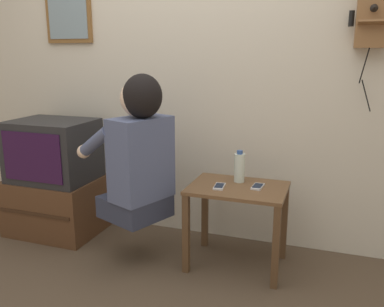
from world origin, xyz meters
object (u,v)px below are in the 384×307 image
at_px(wall_phone_antique, 372,13).
at_px(person, 138,150).
at_px(cell_phone_spare, 258,186).
at_px(cell_phone_held, 219,186).
at_px(water_bottle, 239,167).
at_px(television, 53,150).
at_px(framed_picture, 68,13).

bearing_deg(wall_phone_antique, person, -158.50).
xyz_separation_m(wall_phone_antique, cell_phone_spare, (-0.57, -0.31, -1.02)).
bearing_deg(wall_phone_antique, cell_phone_held, -154.08).
height_order(person, water_bottle, person).
distance_m(television, wall_phone_antique, 2.30).
xyz_separation_m(framed_picture, water_bottle, (1.41, -0.28, -1.00)).
relative_size(television, wall_phone_antique, 0.73).
bearing_deg(water_bottle, framed_picture, 168.81).
bearing_deg(cell_phone_spare, person, -161.05).
xyz_separation_m(person, cell_phone_held, (0.49, 0.12, -0.22)).
xyz_separation_m(person, wall_phone_antique, (1.28, 0.51, 0.80)).
bearing_deg(cell_phone_spare, water_bottle, 154.26).
xyz_separation_m(television, water_bottle, (1.39, 0.05, -0.01)).
xyz_separation_m(cell_phone_spare, water_bottle, (-0.14, 0.08, 0.09)).
bearing_deg(wall_phone_antique, cell_phone_spare, -151.48).
bearing_deg(framed_picture, person, -33.43).
bearing_deg(television, cell_phone_held, -4.36).
xyz_separation_m(person, television, (-0.81, 0.22, -0.11)).
relative_size(person, cell_phone_held, 7.05).
height_order(person, television, person).
distance_m(cell_phone_held, water_bottle, 0.20).
bearing_deg(person, cell_phone_spare, -52.49).
relative_size(cell_phone_spare, water_bottle, 0.62).
relative_size(television, cell_phone_held, 4.51).
distance_m(wall_phone_antique, framed_picture, 2.12).
distance_m(wall_phone_antique, cell_phone_held, 1.35).
bearing_deg(framed_picture, wall_phone_antique, -1.19).
relative_size(wall_phone_antique, cell_phone_held, 6.16).
bearing_deg(cell_phone_held, framed_picture, 156.15).
bearing_deg(cell_phone_held, wall_phone_antique, 20.14).
bearing_deg(cell_phone_spare, framed_picture, 170.70).
bearing_deg(water_bottle, television, -177.80).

